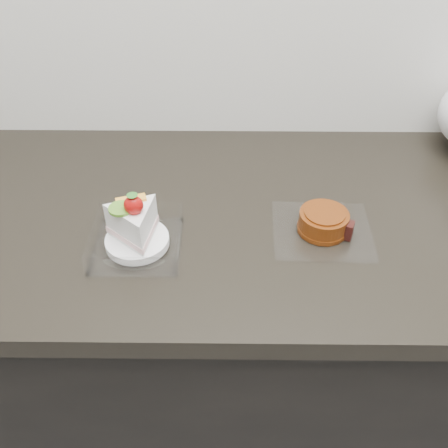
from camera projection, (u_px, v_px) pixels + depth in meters
The scene contains 3 objects.
counter at pixel (271, 348), 1.27m from camera, with size 2.04×0.64×0.90m.
cake_tray at pixel (136, 232), 0.88m from camera, with size 0.16×0.16×0.12m.
mooncake_wrap at pixel (324, 223), 0.92m from camera, with size 0.19×0.18×0.04m.
Camera 1 is at (-0.11, 0.92, 1.51)m, focal length 40.00 mm.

